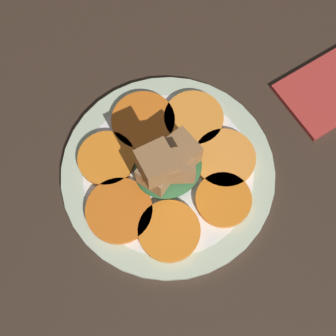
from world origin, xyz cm
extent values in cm
cube|color=#38281E|center=(0.00, 0.00, 1.00)|extent=(120.00, 120.00, 2.00)
cylinder|color=beige|center=(0.00, 0.00, 2.50)|extent=(29.65, 29.65, 1.00)
cylinder|color=white|center=(0.00, 0.00, 2.55)|extent=(23.72, 23.72, 1.00)
cylinder|color=orange|center=(8.59, 1.46, 3.58)|extent=(8.95, 8.95, 0.96)
cylinder|color=orange|center=(4.44, 7.32, 3.58)|extent=(8.23, 8.23, 0.96)
cylinder|color=orange|center=(-3.98, 7.61, 3.58)|extent=(7.56, 7.56, 0.96)
cylinder|color=orange|center=(-7.51, 2.78, 3.58)|extent=(8.58, 8.58, 0.96)
cylinder|color=orange|center=(-7.23, -4.61, 3.58)|extent=(8.50, 8.50, 0.96)
cylinder|color=orange|center=(-0.94, -8.11, 3.58)|extent=(9.05, 9.05, 0.96)
cylinder|color=orange|center=(6.34, -5.88, 3.58)|extent=(7.96, 7.96, 0.96)
ellipsoid|color=#2D6033|center=(0.00, 0.00, 4.14)|extent=(9.50, 8.55, 2.09)
cube|color=#9E754C|center=(2.16, 0.72, 7.18)|extent=(5.28, 5.28, 3.99)
cube|color=#9E754C|center=(-0.13, 0.02, 7.09)|extent=(4.58, 4.58, 3.80)
cube|color=olive|center=(-0.90, 1.45, 7.07)|extent=(5.13, 5.13, 3.76)
cube|color=olive|center=(-1.82, -0.38, 7.29)|extent=(4.70, 4.70, 4.20)
cube|color=olive|center=(2.27, 0.97, 11.31)|extent=(4.41, 4.41, 4.08)
cube|color=olive|center=(0.65, 1.78, 10.14)|extent=(4.29, 4.29, 3.30)
cube|color=silver|center=(2.40, -6.89, 3.30)|extent=(11.53, 1.40, 0.40)
cube|color=silver|center=(-4.05, -6.72, 3.30)|extent=(1.46, 2.35, 0.40)
cube|color=silver|center=(-7.04, -7.64, 3.30)|extent=(4.54, 0.43, 0.40)
cube|color=silver|center=(-7.02, -6.98, 3.30)|extent=(4.54, 0.43, 0.40)
cube|color=silver|center=(-7.00, -6.31, 3.30)|extent=(4.54, 0.43, 0.40)
cube|color=silver|center=(-6.99, -5.64, 3.30)|extent=(4.54, 0.43, 0.40)
camera|label=1|loc=(11.53, 18.31, 63.79)|focal=50.00mm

